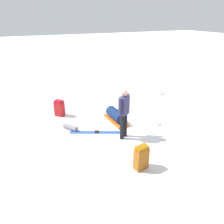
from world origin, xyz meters
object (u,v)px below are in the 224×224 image
at_px(ski_pair_near, 97,132).
at_px(ski_poles_planted_near, 161,108).
at_px(sleeping_mat_rolled, 70,127).
at_px(gear_sled, 116,116).
at_px(backpack_large_dark, 59,108).
at_px(skier_standing, 124,111).
at_px(backpack_bright, 141,158).

bearing_deg(ski_pair_near, ski_poles_planted_near, 167.69).
bearing_deg(ski_poles_planted_near, sleeping_mat_rolled, -19.65).
height_order(ski_poles_planted_near, gear_sled, ski_poles_planted_near).
relative_size(backpack_large_dark, sleeping_mat_rolled, 1.20).
distance_m(skier_standing, ski_poles_planted_near, 1.60).
bearing_deg(backpack_large_dark, skier_standing, 121.47).
xyz_separation_m(backpack_bright, ski_poles_planted_near, (-1.87, -1.77, 0.37)).
height_order(skier_standing, sleeping_mat_rolled, skier_standing).
relative_size(skier_standing, ski_poles_planted_near, 1.33).
distance_m(ski_pair_near, backpack_large_dark, 2.14).
distance_m(ski_poles_planted_near, sleeping_mat_rolled, 3.31).
bearing_deg(ski_poles_planted_near, ski_pair_near, -12.31).
bearing_deg(sleeping_mat_rolled, backpack_bright, 112.49).
bearing_deg(backpack_bright, backpack_large_dark, -73.07).
height_order(backpack_large_dark, sleeping_mat_rolled, backpack_large_dark).
bearing_deg(skier_standing, sleeping_mat_rolled, -39.96).
height_order(backpack_bright, sleeping_mat_rolled, backpack_bright).
xyz_separation_m(backpack_bright, sleeping_mat_rolled, (1.18, -2.86, -0.25)).
distance_m(ski_poles_planted_near, gear_sled, 1.72).
bearing_deg(ski_pair_near, skier_standing, 137.42).
relative_size(backpack_large_dark, ski_poles_planted_near, 0.52).
xyz_separation_m(skier_standing, backpack_large_dark, (1.58, -2.58, -0.63)).
bearing_deg(backpack_large_dark, sleeping_mat_rolled, 93.95).
relative_size(backpack_bright, ski_poles_planted_near, 0.54).
bearing_deg(sleeping_mat_rolled, ski_pair_near, 142.62).
distance_m(backpack_bright, ski_poles_planted_near, 2.60).
height_order(skier_standing, ski_pair_near, skier_standing).
bearing_deg(backpack_large_dark, ski_poles_planted_near, 142.42).
height_order(backpack_large_dark, backpack_bright, backpack_bright).
height_order(ski_pair_near, ski_poles_planted_near, ski_poles_planted_near).
bearing_deg(ski_pair_near, gear_sled, -152.15).
bearing_deg(sleeping_mat_rolled, backpack_large_dark, -86.05).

